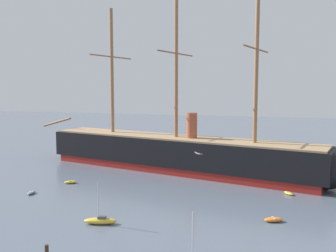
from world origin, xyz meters
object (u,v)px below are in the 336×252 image
Objects in this scene: dinghy_mid_right at (274,220)px; dinghy_alongside_stern at (289,193)px; dinghy_mid_left at (31,193)px; motorboat_far_right at (334,175)px; motorboat_distant_centre at (197,155)px; sailboat_far_left at (86,156)px; sailboat_near_centre at (100,220)px; tall_ship at (176,153)px; seagull_in_flight at (198,154)px; dinghy_alongside_bow at (71,182)px.

dinghy_alongside_stern is (2.02, 12.98, -0.06)m from dinghy_mid_right.
motorboat_far_right is (47.18, 25.56, 0.34)m from dinghy_mid_left.
motorboat_far_right is 30.60m from motorboat_distant_centre.
sailboat_far_left is (-7.02, 29.45, 0.13)m from dinghy_mid_left.
sailboat_near_centre reaches higher than dinghy_mid_left.
tall_ship is 65.01× the size of seagull_in_flight.
motorboat_far_right is at bearing 59.21° from dinghy_alongside_stern.
dinghy_mid_left is at bearing -151.55° from motorboat_far_right.
tall_ship is 16.69× the size of motorboat_far_right.
seagull_in_flight is (-17.65, -38.06, 9.61)m from motorboat_far_right.
dinghy_mid_right reaches higher than dinghy_mid_left.
dinghy_mid_right is at bearing -35.19° from sailboat_far_left.
motorboat_far_right is 0.81× the size of motorboat_distant_centre.
sailboat_near_centre reaches higher than dinghy_alongside_bow.
sailboat_far_left reaches higher than motorboat_far_right.
dinghy_alongside_bow is (-14.03, 15.90, -0.19)m from sailboat_near_centre.
dinghy_mid_right is 35.53m from dinghy_alongside_bow.
motorboat_distant_centre is at bearing 84.73° from tall_ship.
tall_ship is 13.44× the size of motorboat_distant_centre.
tall_ship reaches higher than sailboat_far_left.
sailboat_near_centre is at bearing -92.81° from motorboat_distant_centre.
sailboat_near_centre is 2.67× the size of dinghy_alongside_stern.
motorboat_far_right reaches higher than dinghy_alongside_stern.
sailboat_near_centre is 1.28× the size of motorboat_far_right.
tall_ship is at bearing 152.93° from dinghy_alongside_stern.
motorboat_far_right is 3.89× the size of seagull_in_flight.
dinghy_mid_right is 0.63× the size of motorboat_far_right.
dinghy_mid_right is at bearing -111.02° from motorboat_far_right.
tall_ship is 21.48m from dinghy_alongside_bow.
seagull_in_flight is at bearing -48.94° from sailboat_far_left.
sailboat_far_left reaches higher than motorboat_distant_centre.
tall_ship reaches higher than seagull_in_flight.
sailboat_far_left is 0.81× the size of motorboat_distant_centre.
dinghy_mid_left is 53.66m from motorboat_far_right.
tall_ship reaches higher than dinghy_mid_right.
motorboat_distant_centre is at bearing 15.63° from sailboat_far_left.
motorboat_distant_centre reaches higher than dinghy_alongside_bow.
dinghy_mid_right is at bearing -64.51° from motorboat_distant_centre.
motorboat_far_right is (29.83, 3.05, -3.10)m from tall_ship.
sailboat_near_centre is at bearing -58.24° from sailboat_far_left.
dinghy_alongside_bow reaches higher than dinghy_alongside_stern.
dinghy_alongside_bow is at bearing -173.61° from dinghy_alongside_stern.
dinghy_mid_left is 33.57m from seagull_in_flight.
dinghy_alongside_stern is (36.41, 4.08, -0.03)m from dinghy_alongside_bow.
motorboat_far_right is (10.38, 27.01, 0.28)m from dinghy_mid_right.
dinghy_alongside_stern is 49.21m from sailboat_far_left.
motorboat_distant_centre is at bearing 128.79° from dinghy_alongside_stern.
dinghy_alongside_stern is 0.48× the size of motorboat_far_right.
motorboat_far_right reaches higher than dinghy_mid_right.
dinghy_mid_left is at bearing -107.89° from dinghy_alongside_bow.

